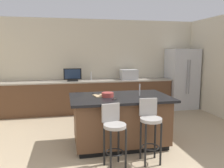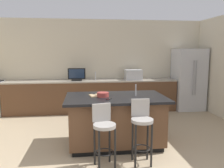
{
  "view_description": "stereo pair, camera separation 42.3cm",
  "coord_description": "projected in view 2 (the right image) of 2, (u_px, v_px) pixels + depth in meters",
  "views": [
    {
      "loc": [
        -0.69,
        -2.03,
        1.75
      ],
      "look_at": [
        0.35,
        2.94,
        1.01
      ],
      "focal_mm": 36.29,
      "sensor_mm": 36.0,
      "label": 1
    },
    {
      "loc": [
        -0.28,
        -2.1,
        1.75
      ],
      "look_at": [
        0.35,
        2.94,
        1.01
      ],
      "focal_mm": 36.29,
      "sensor_mm": 36.0,
      "label": 2
    }
  ],
  "objects": [
    {
      "name": "wall_back",
      "position": [
        93.0,
        65.0,
        6.82
      ],
      "size": [
        7.13,
        0.12,
        2.67
      ],
      "primitive_type": "cube",
      "color": "beige",
      "rests_on": "ground_plane"
    },
    {
      "name": "fruit_bowl",
      "position": [
        103.0,
        95.0,
        4.12
      ],
      "size": [
        0.22,
        0.22,
        0.08
      ],
      "primitive_type": "cylinder",
      "color": "#993833",
      "rests_on": "kitchen_island"
    },
    {
      "name": "tv_monitor",
      "position": [
        77.0,
        75.0,
        6.38
      ],
      "size": [
        0.49,
        0.16,
        0.36
      ],
      "color": "black",
      "rests_on": "counter_back"
    },
    {
      "name": "counter_back",
      "position": [
        92.0,
        96.0,
        6.57
      ],
      "size": [
        4.9,
        0.62,
        0.92
      ],
      "color": "brown",
      "rests_on": "ground_plane"
    },
    {
      "name": "kitchen_island",
      "position": [
        116.0,
        120.0,
        4.22
      ],
      "size": [
        1.83,
        1.14,
        0.92
      ],
      "color": "black",
      "rests_on": "ground_plane"
    },
    {
      "name": "bar_stool_right",
      "position": [
        142.0,
        126.0,
        3.5
      ],
      "size": [
        0.34,
        0.34,
        1.0
      ],
      "rotation": [
        0.0,
        0.0,
        -0.03
      ],
      "color": "gray",
      "rests_on": "ground_plane"
    },
    {
      "name": "sink_faucet_island",
      "position": [
        136.0,
        90.0,
        4.19
      ],
      "size": [
        0.02,
        0.02,
        0.22
      ],
      "primitive_type": "cylinder",
      "color": "#B2B2B7",
      "rests_on": "kitchen_island"
    },
    {
      "name": "tv_remote",
      "position": [
        93.0,
        94.0,
        4.32
      ],
      "size": [
        0.13,
        0.17,
        0.02
      ],
      "primitive_type": "cube",
      "rotation": [
        0.0,
        0.0,
        0.56
      ],
      "color": "black",
      "rests_on": "kitchen_island"
    },
    {
      "name": "cutting_board",
      "position": [
        98.0,
        95.0,
        4.21
      ],
      "size": [
        0.34,
        0.3,
        0.02
      ],
      "primitive_type": "cube",
      "rotation": [
        0.0,
        0.0,
        0.19
      ],
      "color": "tan",
      "rests_on": "kitchen_island"
    },
    {
      "name": "refrigerator",
      "position": [
        188.0,
        79.0,
        6.79
      ],
      "size": [
        0.85,
        0.77,
        1.82
      ],
      "color": "#B7BABF",
      "rests_on": "ground_plane"
    },
    {
      "name": "bar_stool_left",
      "position": [
        104.0,
        130.0,
        3.4
      ],
      "size": [
        0.35,
        0.37,
        0.96
      ],
      "rotation": [
        0.0,
        0.0,
        0.22
      ],
      "color": "gray",
      "rests_on": "ground_plane"
    },
    {
      "name": "microwave",
      "position": [
        133.0,
        75.0,
        6.63
      ],
      "size": [
        0.48,
        0.36,
        0.29
      ],
      "primitive_type": "cube",
      "color": "#B7BABF",
      "rests_on": "counter_back"
    },
    {
      "name": "cell_phone",
      "position": [
        109.0,
        99.0,
        3.91
      ],
      "size": [
        0.13,
        0.17,
        0.01
      ],
      "primitive_type": "cube",
      "rotation": [
        0.0,
        0.0,
        -0.42
      ],
      "color": "black",
      "rests_on": "kitchen_island"
    },
    {
      "name": "sink_faucet_back",
      "position": [
        95.0,
        76.0,
        6.6
      ],
      "size": [
        0.02,
        0.02,
        0.24
      ],
      "primitive_type": "cylinder",
      "color": "#B2B2B7",
      "rests_on": "counter_back"
    }
  ]
}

